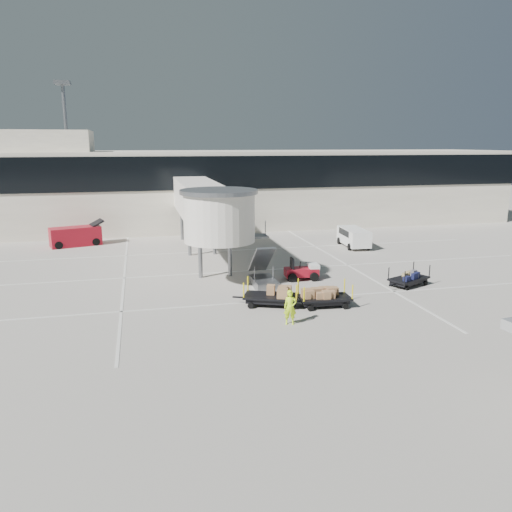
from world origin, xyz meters
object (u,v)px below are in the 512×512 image
at_px(box_cart_near, 326,297).
at_px(suitcase_cart, 408,279).
at_px(box_cart_far, 271,296).
at_px(ground_worker, 290,307).
at_px(baggage_tug, 302,272).
at_px(minivan, 353,236).
at_px(belt_loader, 76,236).

bearing_deg(box_cart_near, suitcase_cart, 25.86).
relative_size(box_cart_far, ground_worker, 2.11).
bearing_deg(baggage_tug, box_cart_far, -120.70).
bearing_deg(baggage_tug, ground_worker, -107.59).
height_order(minivan, belt_loader, belt_loader).
relative_size(suitcase_cart, minivan, 0.76).
height_order(baggage_tug, box_cart_near, baggage_tug).
height_order(ground_worker, belt_loader, belt_loader).
bearing_deg(ground_worker, belt_loader, 132.74).
relative_size(baggage_tug, ground_worker, 1.31).
relative_size(box_cart_near, minivan, 0.81).
bearing_deg(box_cart_far, suitcase_cart, 32.67).
xyz_separation_m(box_cart_far, ground_worker, (0.17, -3.08, 0.36)).
height_order(box_cart_far, minivan, minivan).
bearing_deg(belt_loader, box_cart_near, -70.29).
relative_size(baggage_tug, box_cart_far, 0.62).
distance_m(suitcase_cart, belt_loader, 28.39).
bearing_deg(minivan, belt_loader, 170.08).
bearing_deg(box_cart_near, ground_worker, -138.74).
height_order(box_cart_far, belt_loader, belt_loader).
relative_size(suitcase_cart, ground_worker, 1.86).
xyz_separation_m(baggage_tug, ground_worker, (-3.25, -7.87, 0.35)).
distance_m(box_cart_near, minivan, 17.10).
xyz_separation_m(ground_worker, belt_loader, (-12.55, 23.02, -0.05)).
bearing_deg(baggage_tug, box_cart_near, -90.45).
relative_size(box_cart_near, ground_worker, 2.00).
distance_m(box_cart_far, ground_worker, 3.10).
bearing_deg(ground_worker, box_cart_far, 107.35).
distance_m(minivan, belt_loader, 24.24).
relative_size(box_cart_near, box_cart_far, 0.95).
distance_m(baggage_tug, minivan, 12.03).
bearing_deg(suitcase_cart, box_cart_near, 178.26).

